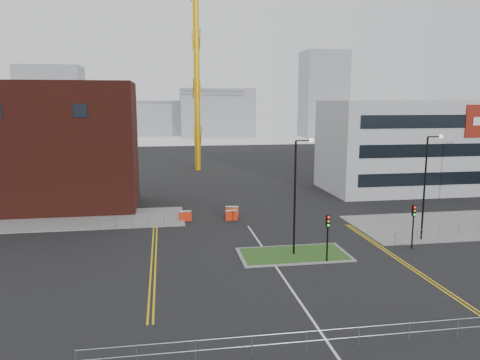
% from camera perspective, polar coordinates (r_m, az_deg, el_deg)
% --- Properties ---
extents(ground, '(200.00, 200.00, 0.00)m').
position_cam_1_polar(ground, '(29.75, 7.05, -14.17)').
color(ground, black).
rests_on(ground, ground).
extents(pavement_left, '(28.00, 8.00, 0.12)m').
position_cam_1_polar(pavement_left, '(50.99, -22.88, -4.64)').
color(pavement_left, slate).
rests_on(pavement_left, ground).
extents(pavement_right, '(24.00, 10.00, 0.12)m').
position_cam_1_polar(pavement_right, '(51.38, 26.67, -4.81)').
color(pavement_right, slate).
rests_on(pavement_right, ground).
extents(island_kerb, '(8.60, 4.60, 0.08)m').
position_cam_1_polar(island_kerb, '(37.42, 6.55, -9.02)').
color(island_kerb, slate).
rests_on(island_kerb, ground).
extents(grass_island, '(8.00, 4.00, 0.12)m').
position_cam_1_polar(grass_island, '(37.42, 6.55, -8.99)').
color(grass_island, '#214617').
rests_on(grass_island, ground).
extents(brick_building, '(24.20, 10.07, 14.24)m').
position_cam_1_polar(brick_building, '(56.37, -24.87, 3.54)').
color(brick_building, '#4E1A13').
rests_on(brick_building, ground).
extents(office_block, '(25.00, 12.20, 12.00)m').
position_cam_1_polar(office_block, '(67.47, 20.91, 3.94)').
color(office_block, '#ABADB0').
rests_on(office_block, ground).
extents(tower_crane, '(52.97, 4.16, 37.84)m').
position_cam_1_polar(tower_crane, '(82.78, -1.14, 19.49)').
color(tower_crane, '#F4B00E').
rests_on(tower_crane, ground).
extents(streetlamp_island, '(1.46, 0.36, 9.18)m').
position_cam_1_polar(streetlamp_island, '(36.13, 7.05, -0.89)').
color(streetlamp_island, black).
rests_on(streetlamp_island, ground).
extents(streetlamp_right_near, '(1.46, 0.36, 9.18)m').
position_cam_1_polar(streetlamp_right_near, '(42.80, 21.88, 0.13)').
color(streetlamp_right_near, black).
rests_on(streetlamp_right_near, ground).
extents(traffic_light_island, '(0.28, 0.33, 3.65)m').
position_cam_1_polar(traffic_light_island, '(35.45, 10.66, -5.91)').
color(traffic_light_island, black).
rests_on(traffic_light_island, ground).
extents(traffic_light_right, '(0.28, 0.33, 3.65)m').
position_cam_1_polar(traffic_light_right, '(40.53, 20.41, -4.39)').
color(traffic_light_right, black).
rests_on(traffic_light_right, ground).
extents(railing_front, '(24.05, 0.05, 1.10)m').
position_cam_1_polar(railing_front, '(24.29, 11.27, -17.99)').
color(railing_front, gray).
rests_on(railing_front, ground).
extents(railing_left, '(6.05, 0.05, 1.10)m').
position_cam_1_polar(railing_left, '(45.58, -13.02, -4.87)').
color(railing_left, gray).
rests_on(railing_left, ground).
extents(railing_right, '(19.05, 5.05, 1.10)m').
position_cam_1_polar(railing_right, '(48.39, 27.02, -4.81)').
color(railing_right, gray).
rests_on(railing_right, ground).
extents(centre_line, '(0.15, 30.00, 0.01)m').
position_cam_1_polar(centre_line, '(31.51, 6.01, -12.73)').
color(centre_line, silver).
rests_on(centre_line, ground).
extents(yellow_left_a, '(0.12, 24.00, 0.01)m').
position_cam_1_polar(yellow_left_a, '(38.02, -10.68, -8.88)').
color(yellow_left_a, gold).
rests_on(yellow_left_a, ground).
extents(yellow_left_b, '(0.12, 24.00, 0.01)m').
position_cam_1_polar(yellow_left_b, '(38.01, -10.22, -8.87)').
color(yellow_left_b, gold).
rests_on(yellow_left_b, ground).
extents(yellow_right_a, '(0.12, 20.00, 0.01)m').
position_cam_1_polar(yellow_right_a, '(38.38, 18.36, -9.03)').
color(yellow_right_a, gold).
rests_on(yellow_right_a, ground).
extents(yellow_right_b, '(0.12, 20.00, 0.01)m').
position_cam_1_polar(yellow_right_b, '(38.52, 18.77, -8.99)').
color(yellow_right_b, gold).
rests_on(yellow_right_b, ground).
extents(skyline_a, '(18.00, 12.00, 22.00)m').
position_cam_1_polar(skyline_a, '(149.56, -21.99, 8.58)').
color(skyline_a, gray).
rests_on(skyline_a, ground).
extents(skyline_b, '(24.00, 12.00, 16.00)m').
position_cam_1_polar(skyline_b, '(157.14, -2.82, 8.19)').
color(skyline_b, gray).
rests_on(skyline_b, ground).
extents(skyline_c, '(14.00, 12.00, 28.00)m').
position_cam_1_polar(skyline_c, '(160.07, 10.12, 10.22)').
color(skyline_c, gray).
rests_on(skyline_c, ground).
extents(skyline_d, '(30.00, 12.00, 12.00)m').
position_cam_1_polar(skyline_d, '(166.18, -9.44, 7.46)').
color(skyline_d, gray).
rests_on(skyline_d, ground).
extents(barrier_left, '(1.26, 0.62, 1.02)m').
position_cam_1_polar(barrier_left, '(47.53, -6.69, -4.33)').
color(barrier_left, red).
rests_on(barrier_left, ground).
extents(barrier_mid, '(1.21, 0.43, 1.01)m').
position_cam_1_polar(barrier_mid, '(47.52, -1.05, -4.27)').
color(barrier_mid, red).
rests_on(barrier_mid, ground).
extents(barrier_right, '(1.38, 0.65, 1.11)m').
position_cam_1_polar(barrier_right, '(48.81, -0.98, -3.83)').
color(barrier_right, '#D94B0C').
rests_on(barrier_right, ground).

